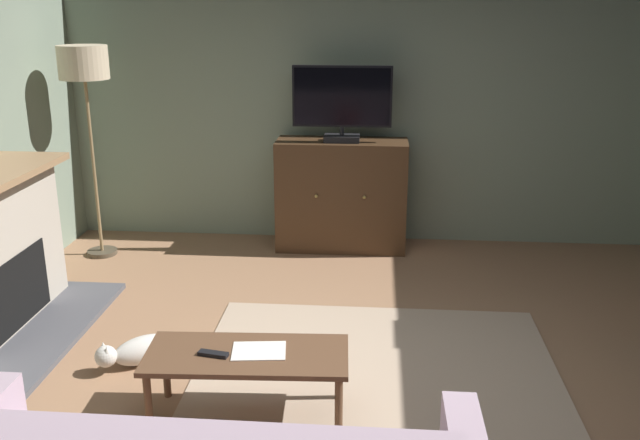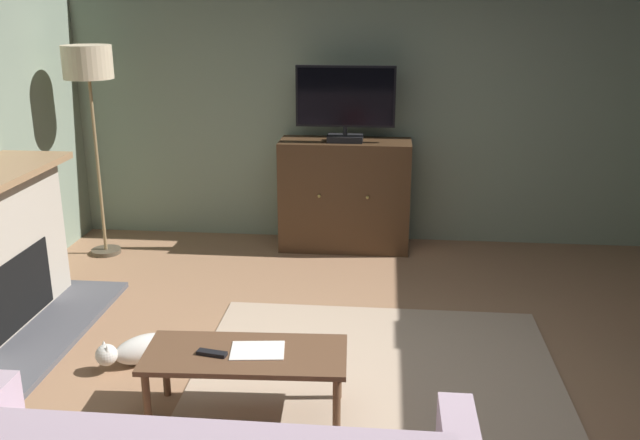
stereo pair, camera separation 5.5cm
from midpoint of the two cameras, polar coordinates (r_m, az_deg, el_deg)
The scene contains 10 objects.
ground_plane at distance 4.41m, azimuth 2.50°, elevation -13.95°, with size 6.40×6.36×0.04m, color #936B4C.
wall_back at distance 6.76m, azimuth 3.68°, elevation 9.24°, with size 6.40×0.10×2.62m, color gray.
rug_central at distance 4.53m, azimuth 4.32°, elevation -12.69°, with size 2.33×2.04×0.01m, color tan.
tv_cabinet at distance 6.59m, azimuth 1.54°, elevation 1.89°, with size 1.23×0.50×1.05m.
television at distance 6.35m, azimuth 1.58°, elevation 9.74°, with size 0.91×0.20×0.69m.
coffee_table at distance 3.98m, azimuth -6.46°, elevation -11.41°, with size 1.16×0.54×0.41m.
tv_remote at distance 3.95m, azimuth -9.21°, elevation -10.86°, with size 0.17×0.05×0.02m, color black.
folded_newspaper at distance 3.97m, azimuth -5.47°, elevation -10.71°, with size 0.30×0.22×0.01m, color silver.
cat at distance 4.77m, azimuth -15.06°, elevation -10.37°, with size 0.63×0.47×0.21m.
floor_lamp at distance 6.52m, azimuth -19.10°, elevation 11.19°, with size 0.43×0.43×1.93m.
Camera 1 is at (0.10, -3.76, 2.29)m, focal length 38.76 mm.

